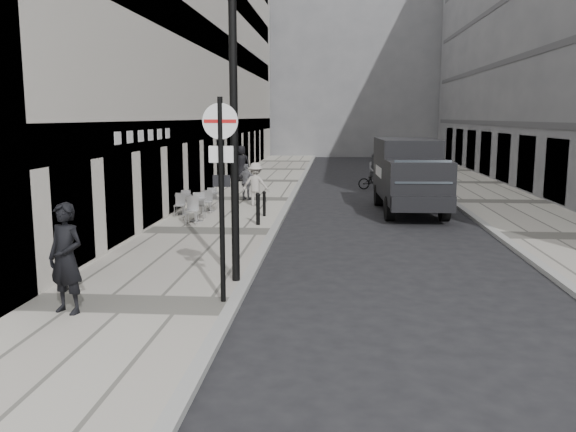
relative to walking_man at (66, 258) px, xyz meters
name	(u,v)px	position (x,y,z in m)	size (l,w,h in m)	color
ground	(200,370)	(2.91, -2.10, -1.14)	(120.00, 120.00, 0.00)	black
sidewalk	(245,200)	(0.91, 15.90, -1.08)	(4.00, 60.00, 0.12)	#A7A397
far_sidewalk	(501,203)	(11.91, 15.90, -1.08)	(4.00, 60.00, 0.12)	#A7A397
building_left	(186,14)	(-3.09, 22.40, 7.86)	(4.00, 45.00, 18.00)	beige
building_far	(333,44)	(4.41, 53.90, 9.86)	(24.00, 16.00, 22.00)	gray
walking_man	(66,258)	(0.00, 0.00, 0.00)	(0.74, 0.49, 2.04)	black
sign_post	(221,173)	(2.71, 0.90, 1.49)	(0.67, 0.11, 3.92)	black
lamppost	(234,110)	(2.71, 2.44, 2.68)	(0.30, 0.30, 6.66)	black
bollard_near	(264,204)	(2.31, 11.22, -0.60)	(0.11, 0.11, 0.85)	black
bollard_far	(258,210)	(2.31, 9.42, -0.52)	(0.13, 0.13, 1.00)	black
panel_van	(409,171)	(7.70, 13.37, 0.45)	(2.43, 6.06, 2.82)	black
cyclist	(375,175)	(6.88, 20.85, -0.42)	(1.76, 0.82, 1.83)	black
pedestrian_a	(247,182)	(1.04, 15.50, -0.24)	(0.91, 0.38, 1.56)	slate
pedestrian_b	(256,184)	(1.67, 13.75, -0.15)	(1.13, 0.65, 1.74)	#ADA7A0
pedestrian_c	(241,163)	(-0.39, 23.28, -0.03)	(0.97, 0.63, 1.98)	black
cafe_table_near	(196,208)	(0.11, 9.89, -0.54)	(0.73, 1.65, 0.94)	silver
cafe_table_mid	(210,200)	(0.11, 12.26, -0.59)	(0.65, 1.47, 0.84)	#BEBDC0
cafe_table_far	(183,203)	(-0.69, 11.33, -0.59)	(0.66, 1.48, 0.85)	#B9B9BC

